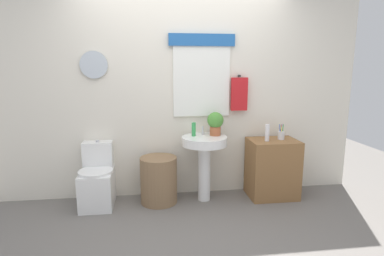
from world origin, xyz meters
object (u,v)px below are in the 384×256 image
(toilet, at_px, (98,181))
(pedestal_sink, at_px, (204,152))
(toothbrush_cup, at_px, (281,135))
(wooden_cabinet, at_px, (272,168))
(laundry_hamper, at_px, (159,180))
(soap_bottle, at_px, (194,129))
(potted_plant, at_px, (215,122))
(lotion_bottle, at_px, (267,133))

(toilet, xyz_separation_m, pedestal_sink, (1.24, -0.03, 0.31))
(pedestal_sink, bearing_deg, toothbrush_cup, 1.21)
(wooden_cabinet, bearing_deg, toothbrush_cup, 11.28)
(wooden_cabinet, bearing_deg, laundry_hamper, 180.00)
(toilet, relative_size, soap_bottle, 4.52)
(potted_plant, xyz_separation_m, lotion_bottle, (0.61, -0.10, -0.12))
(toilet, xyz_separation_m, potted_plant, (1.38, 0.03, 0.65))
(pedestal_sink, distance_m, toothbrush_cup, 0.97)
(soap_bottle, height_order, toothbrush_cup, soap_bottle)
(potted_plant, height_order, lotion_bottle, potted_plant)
(laundry_hamper, bearing_deg, toothbrush_cup, 0.77)
(toothbrush_cup, bearing_deg, soap_bottle, 178.40)
(laundry_hamper, xyz_separation_m, pedestal_sink, (0.54, 0.00, 0.32))
(pedestal_sink, relative_size, wooden_cabinet, 1.09)
(pedestal_sink, distance_m, lotion_bottle, 0.78)
(wooden_cabinet, height_order, potted_plant, potted_plant)
(toilet, distance_m, soap_bottle, 1.26)
(toilet, xyz_separation_m, soap_bottle, (1.12, 0.02, 0.58))
(soap_bottle, bearing_deg, toothbrush_cup, -1.60)
(laundry_hamper, xyz_separation_m, soap_bottle, (0.42, 0.05, 0.59))
(soap_bottle, bearing_deg, wooden_cabinet, -2.96)
(lotion_bottle, bearing_deg, potted_plant, 170.65)
(wooden_cabinet, relative_size, lotion_bottle, 3.55)
(wooden_cabinet, relative_size, toothbrush_cup, 3.86)
(laundry_hamper, height_order, potted_plant, potted_plant)
(soap_bottle, height_order, lotion_bottle, soap_bottle)
(toilet, bearing_deg, laundry_hamper, -2.44)
(toilet, xyz_separation_m, wooden_cabinet, (2.09, -0.03, 0.07))
(wooden_cabinet, xyz_separation_m, toothbrush_cup, (0.10, 0.02, 0.41))
(soap_bottle, height_order, potted_plant, potted_plant)
(laundry_hamper, bearing_deg, lotion_bottle, -1.78)
(lotion_bottle, bearing_deg, toothbrush_cup, 16.58)
(potted_plant, distance_m, toothbrush_cup, 0.83)
(toilet, height_order, wooden_cabinet, toilet)
(wooden_cabinet, height_order, soap_bottle, soap_bottle)
(pedestal_sink, distance_m, wooden_cabinet, 0.88)
(potted_plant, relative_size, toothbrush_cup, 1.51)
(soap_bottle, distance_m, toothbrush_cup, 1.07)
(pedestal_sink, distance_m, potted_plant, 0.38)
(pedestal_sink, bearing_deg, potted_plant, 23.20)
(laundry_hamper, distance_m, wooden_cabinet, 1.39)
(laundry_hamper, xyz_separation_m, toothbrush_cup, (1.49, 0.02, 0.49))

